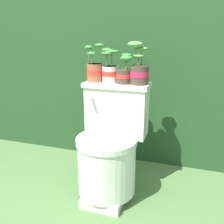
# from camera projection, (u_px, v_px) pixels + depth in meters

# --- Properties ---
(ground_plane) EXTENTS (12.00, 12.00, 0.00)m
(ground_plane) POSITION_uv_depth(u_px,v_px,m) (105.00, 193.00, 1.73)
(ground_plane) COLOR #4C703D
(hedge_backdrop) EXTENTS (4.09, 0.75, 1.64)m
(hedge_backdrop) POSITION_uv_depth(u_px,v_px,m) (138.00, 61.00, 2.33)
(hedge_backdrop) COLOR #234723
(hedge_backdrop) RESTS_ON ground
(toilet) EXTENTS (0.44, 0.52, 0.75)m
(toilet) POSITION_uv_depth(u_px,v_px,m) (110.00, 147.00, 1.66)
(toilet) COLOR silver
(toilet) RESTS_ON ground
(potted_plant_left) EXTENTS (0.13, 0.11, 0.25)m
(potted_plant_left) POSITION_uv_depth(u_px,v_px,m) (95.00, 70.00, 1.69)
(potted_plant_left) COLOR #9E5638
(potted_plant_left) RESTS_ON toilet
(potted_plant_midleft) EXTENTS (0.12, 0.11, 0.22)m
(potted_plant_midleft) POSITION_uv_depth(u_px,v_px,m) (110.00, 70.00, 1.67)
(potted_plant_midleft) COLOR beige
(potted_plant_midleft) RESTS_ON toilet
(potted_plant_middle) EXTENTS (0.11, 0.10, 0.19)m
(potted_plant_middle) POSITION_uv_depth(u_px,v_px,m) (124.00, 72.00, 1.62)
(potted_plant_middle) COLOR #47382D
(potted_plant_middle) RESTS_ON toilet
(potted_plant_midright) EXTENTS (0.15, 0.14, 0.27)m
(potted_plant_midright) POSITION_uv_depth(u_px,v_px,m) (139.00, 70.00, 1.59)
(potted_plant_midright) COLOR #47382D
(potted_plant_midright) RESTS_ON toilet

